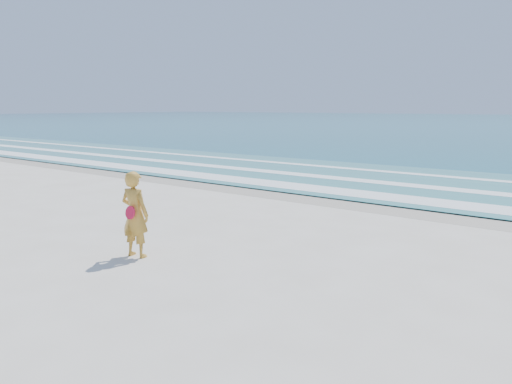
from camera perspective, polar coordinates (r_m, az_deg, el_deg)
The scene contains 7 objects.
ground at distance 9.50m, azimuth -14.99°, elevation -9.24°, with size 400.00×400.00×0.00m, color silver.
wet_sand at distance 16.37m, azimuth 10.82°, elevation -1.10°, with size 400.00×2.40×0.00m, color #B2A893.
shallow at distance 20.90m, azimuth 17.06°, elevation 1.09°, with size 400.00×10.00×0.01m, color #59B7AD.
foam_near at distance 17.52m, azimuth 12.76°, elevation -0.30°, with size 400.00×1.40×0.01m, color white.
foam_mid at distance 20.15m, azimuth 16.25°, elevation 0.85°, with size 400.00×0.90×0.01m, color white.
foam_far at distance 23.23m, azimuth 19.25°, elevation 1.83°, with size 400.00×0.60×0.01m, color white.
woman at distance 10.39m, azimuth -13.67°, elevation -2.49°, with size 0.70×0.52×1.77m.
Camera 1 is at (7.22, -5.38, 3.04)m, focal length 35.00 mm.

